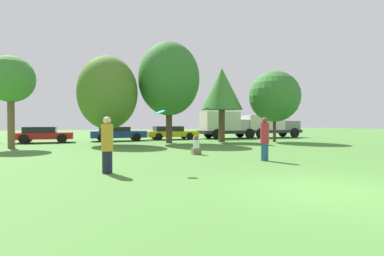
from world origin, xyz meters
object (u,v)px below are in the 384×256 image
(tree_0, at_px, (11,80))
(bystander_sitting, at_px, (196,146))
(person_catcher, at_px, (265,139))
(tree_3, at_px, (222,89))
(parked_car_red, at_px, (43,134))
(delivery_truck_silver, at_px, (226,124))
(person_thrower, at_px, (107,145))
(parked_car_blue, at_px, (118,133))
(frisbee, at_px, (161,112))
(tree_4, at_px, (275,96))
(tree_1, at_px, (108,93))
(parked_car_yellow, at_px, (171,132))
(tree_2, at_px, (169,79))
(delivery_truck_grey, at_px, (269,125))

(tree_0, bearing_deg, bystander_sitting, -38.37)
(person_catcher, bearing_deg, tree_3, -115.07)
(parked_car_red, xyz_separation_m, delivery_truck_silver, (15.85, 0.51, 0.72))
(person_thrower, xyz_separation_m, person_catcher, (6.31, 0.78, 0.02))
(bystander_sitting, xyz_separation_m, parked_car_blue, (-2.23, 12.09, 0.25))
(bystander_sitting, bearing_deg, frisbee, -125.30)
(tree_4, bearing_deg, delivery_truck_silver, 101.89)
(delivery_truck_silver, bearing_deg, tree_3, -119.81)
(tree_1, bearing_deg, bystander_sitting, -67.27)
(person_catcher, height_order, delivery_truck_silver, delivery_truck_silver)
(person_thrower, xyz_separation_m, tree_1, (1.20, 12.16, 2.75))
(frisbee, height_order, tree_0, tree_0)
(person_thrower, distance_m, frisbee, 1.98)
(delivery_truck_silver, bearing_deg, frisbee, -122.72)
(person_catcher, relative_size, parked_car_yellow, 0.39)
(tree_2, distance_m, parked_car_yellow, 6.28)
(person_catcher, distance_m, delivery_truck_silver, 16.85)
(frisbee, xyz_separation_m, delivery_truck_grey, (15.82, 16.31, -0.66))
(tree_4, bearing_deg, delivery_truck_grey, 58.10)
(parked_car_red, bearing_deg, tree_3, -16.80)
(person_catcher, height_order, tree_1, tree_1)
(person_thrower, distance_m, parked_car_yellow, 18.13)
(tree_2, bearing_deg, person_thrower, -114.92)
(tree_0, relative_size, delivery_truck_silver, 1.00)
(tree_4, bearing_deg, tree_2, 167.68)
(person_catcher, distance_m, parked_car_yellow, 15.89)
(person_catcher, distance_m, tree_2, 12.10)
(person_catcher, xyz_separation_m, delivery_truck_silver, (6.33, 15.61, 0.48))
(tree_2, height_order, tree_3, tree_2)
(delivery_truck_silver, bearing_deg, tree_2, -148.09)
(parked_car_blue, bearing_deg, tree_3, -29.55)
(frisbee, xyz_separation_m, tree_3, (8.18, 11.81, 2.23))
(person_thrower, bearing_deg, tree_1, 77.28)
(tree_4, distance_m, delivery_truck_grey, 7.23)
(tree_2, height_order, tree_4, tree_2)
(tree_0, distance_m, tree_2, 10.28)
(tree_0, relative_size, delivery_truck_grey, 0.86)
(person_thrower, height_order, bystander_sitting, person_thrower)
(parked_car_yellow, distance_m, delivery_truck_silver, 5.51)
(tree_3, distance_m, tree_4, 4.27)
(tree_2, relative_size, parked_car_red, 1.86)
(bystander_sitting, height_order, tree_0, tree_0)
(frisbee, bearing_deg, tree_3, 55.30)
(tree_4, height_order, parked_car_red, tree_4)
(person_catcher, height_order, frisbee, frisbee)
(person_thrower, xyz_separation_m, delivery_truck_silver, (12.63, 16.40, 0.50))
(person_catcher, relative_size, parked_car_red, 0.43)
(person_catcher, relative_size, tree_0, 0.32)
(frisbee, height_order, parked_car_yellow, frisbee)
(tree_3, xyz_separation_m, delivery_truck_grey, (7.65, 4.50, -2.89))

